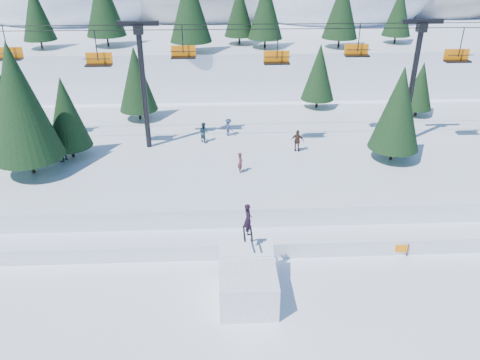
{
  "coord_description": "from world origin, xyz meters",
  "views": [
    {
      "loc": [
        -2.98,
        -19.23,
        18.02
      ],
      "look_at": [
        -1.79,
        6.0,
        5.2
      ],
      "focal_mm": 35.0,
      "sensor_mm": 36.0,
      "label": 1
    }
  ],
  "objects_px": {
    "banner_near": "(385,248)",
    "banner_far": "(431,243)",
    "jump_kicker": "(247,280)",
    "chairlift": "(267,65)"
  },
  "relations": [
    {
      "from": "jump_kicker",
      "to": "chairlift",
      "type": "bearing_deg",
      "value": 81.48
    },
    {
      "from": "jump_kicker",
      "to": "banner_far",
      "type": "xyz_separation_m",
      "value": [
        12.32,
        4.08,
        -0.66
      ]
    },
    {
      "from": "jump_kicker",
      "to": "banner_near",
      "type": "distance_m",
      "value": 9.86
    },
    {
      "from": "chairlift",
      "to": "banner_far",
      "type": "xyz_separation_m",
      "value": [
        9.84,
        -12.51,
        -8.78
      ]
    },
    {
      "from": "banner_near",
      "to": "banner_far",
      "type": "relative_size",
      "value": 1.0
    },
    {
      "from": "banner_near",
      "to": "chairlift",
      "type": "bearing_deg",
      "value": 117.18
    },
    {
      "from": "banner_far",
      "to": "jump_kicker",
      "type": "bearing_deg",
      "value": -161.66
    },
    {
      "from": "chairlift",
      "to": "banner_near",
      "type": "height_order",
      "value": "chairlift"
    },
    {
      "from": "banner_far",
      "to": "chairlift",
      "type": "bearing_deg",
      "value": 128.18
    },
    {
      "from": "banner_near",
      "to": "banner_far",
      "type": "xyz_separation_m",
      "value": [
        3.19,
        0.43,
        0.0
      ]
    }
  ]
}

